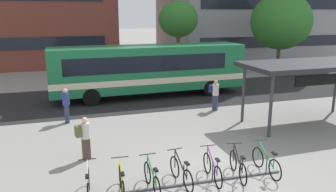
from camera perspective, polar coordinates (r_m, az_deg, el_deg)
ground at (r=11.50m, az=9.52°, el=-13.15°), size 200.00×200.00×0.00m
bus_lane_asphalt at (r=21.49m, az=-3.89°, el=-0.05°), size 80.00×7.20×0.01m
city_bus at (r=21.21m, az=-3.09°, el=4.66°), size 12.07×2.79×3.20m
bike_rack at (r=10.75m, az=2.66°, el=-14.44°), size 6.68×0.29×0.70m
parked_bicycle_white_0 at (r=10.24m, az=-13.33°, el=-14.53°), size 0.52×1.72×0.99m
parked_bicycle_yellow_1 at (r=10.20m, az=-7.82°, el=-14.39°), size 0.52×1.72×0.99m
parked_bicycle_green_2 at (r=10.33m, az=-2.72°, el=-13.88°), size 0.52×1.72×0.99m
parked_bicycle_black_3 at (r=10.69m, az=2.24°, el=-12.85°), size 0.52×1.72×0.99m
parked_bicycle_purple_4 at (r=11.01m, az=7.51°, el=-12.13°), size 0.52×1.72×0.99m
parked_bicycle_black_5 at (r=11.31m, az=11.73°, el=-11.56°), size 0.53×1.70×0.99m
parked_bicycle_green_6 at (r=11.80m, az=16.25°, el=-10.75°), size 0.52×1.72×0.99m
transit_shelter at (r=17.01m, az=22.94°, el=4.59°), size 6.35×3.11×2.94m
commuter_navy_pack_0 at (r=18.38m, az=7.92°, el=0.52°), size 0.59×0.58×1.68m
commuter_black_pack_1 at (r=16.86m, az=-16.84°, el=-1.14°), size 0.36×0.54×1.70m
commuter_olive_pack_2 at (r=12.52m, az=-13.95°, el=-6.50°), size 0.58×0.43×1.59m
street_tree_0 at (r=29.48m, az=1.75°, el=12.80°), size 3.38×3.38×6.15m
street_tree_1 at (r=31.39m, az=18.57°, el=11.86°), size 5.20×5.20×6.85m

